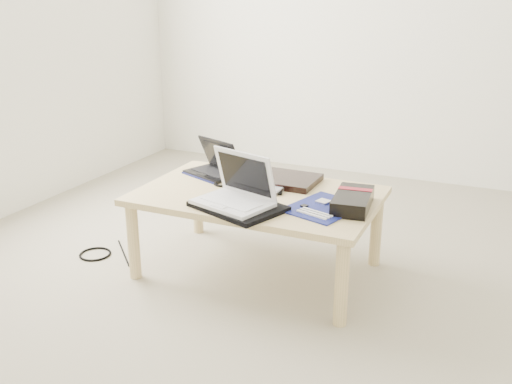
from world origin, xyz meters
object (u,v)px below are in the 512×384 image
at_px(white_laptop, 237,193).
at_px(gpu_box, 353,201).
at_px(netbook, 215,167).
at_px(coffee_table, 258,203).

distance_m(white_laptop, gpu_box, 0.50).
bearing_deg(netbook, coffee_table, -28.75).
bearing_deg(netbook, gpu_box, -13.26).
bearing_deg(coffee_table, white_laptop, -91.31).
xyz_separation_m(coffee_table, gpu_box, (0.45, -0.01, 0.08)).
bearing_deg(white_laptop, netbook, 128.94).
relative_size(netbook, white_laptop, 0.87).
bearing_deg(gpu_box, netbook, 166.74).
relative_size(white_laptop, gpu_box, 1.18).
height_order(netbook, white_laptop, white_laptop).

